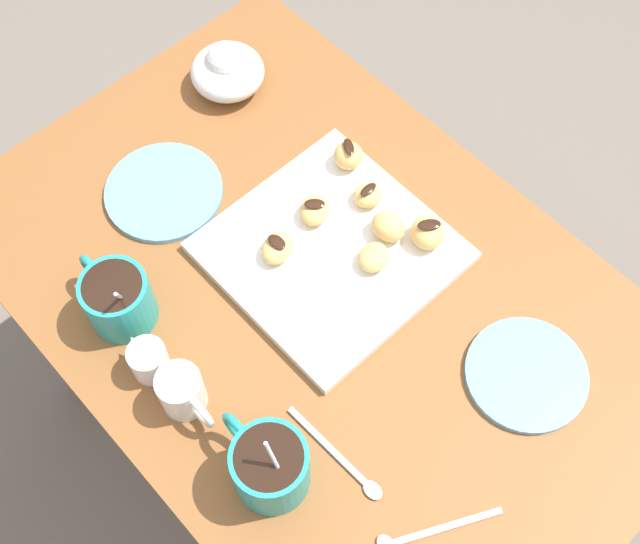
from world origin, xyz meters
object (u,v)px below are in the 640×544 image
(coffee_mug_teal_left, at_px, (269,466))
(coffee_mug_teal_right, at_px, (117,298))
(beignet_4, at_px, (368,195))
(beignet_5, at_px, (388,227))
(beignet_0, at_px, (427,233))
(beignet_2, at_px, (348,155))
(saucer_sky_left, at_px, (164,192))
(saucer_sky_right, at_px, (526,374))
(beignet_1, at_px, (277,248))
(ice_cream_bowl, at_px, (227,69))
(pastry_plate_square, at_px, (331,251))
(beignet_6, at_px, (374,257))
(dining_table, at_px, (318,333))
(chocolate_sauce_pitcher, at_px, (149,360))
(beignet_3, at_px, (315,210))
(cream_pitcher_white, at_px, (182,391))

(coffee_mug_teal_left, relative_size, coffee_mug_teal_right, 1.11)
(beignet_4, distance_m, beignet_5, 0.06)
(beignet_0, bearing_deg, beignet_2, -3.58)
(coffee_mug_teal_right, relative_size, saucer_sky_left, 0.75)
(coffee_mug_teal_right, relative_size, saucer_sky_right, 0.81)
(beignet_0, relative_size, beignet_1, 0.97)
(coffee_mug_teal_right, bearing_deg, ice_cream_bowl, -59.59)
(pastry_plate_square, xyz_separation_m, beignet_6, (-0.06, -0.03, 0.02))
(coffee_mug_teal_left, height_order, beignet_1, coffee_mug_teal_left)
(pastry_plate_square, distance_m, beignet_2, 0.16)
(dining_table, height_order, coffee_mug_teal_left, coffee_mug_teal_left)
(dining_table, bearing_deg, beignet_0, -106.90)
(pastry_plate_square, bearing_deg, saucer_sky_left, 24.48)
(coffee_mug_teal_left, distance_m, coffee_mug_teal_right, 0.31)
(chocolate_sauce_pitcher, bearing_deg, dining_table, -104.86)
(saucer_sky_left, height_order, beignet_3, beignet_3)
(beignet_1, relative_size, beignet_3, 1.07)
(pastry_plate_square, xyz_separation_m, coffee_mug_teal_right, (0.13, 0.28, 0.04))
(coffee_mug_teal_right, relative_size, beignet_2, 3.00)
(saucer_sky_right, bearing_deg, coffee_mug_teal_left, 69.18)
(coffee_mug_teal_left, relative_size, beignet_2, 3.34)
(coffee_mug_teal_left, xyz_separation_m, ice_cream_bowl, (0.53, -0.37, -0.01))
(dining_table, relative_size, beignet_2, 22.78)
(cream_pitcher_white, xyz_separation_m, saucer_sky_right, (-0.28, -0.36, -0.03))
(ice_cream_bowl, height_order, beignet_6, ice_cream_bowl)
(beignet_3, bearing_deg, coffee_mug_teal_left, 129.19)
(saucer_sky_right, bearing_deg, cream_pitcher_white, 51.70)
(saucer_sky_right, relative_size, beignet_3, 3.23)
(coffee_mug_teal_left, relative_size, beignet_3, 2.93)
(dining_table, relative_size, chocolate_sauce_pitcher, 11.10)
(beignet_5, bearing_deg, beignet_0, -143.36)
(coffee_mug_teal_left, relative_size, beignet_5, 2.88)
(coffee_mug_teal_right, distance_m, cream_pitcher_white, 0.16)
(saucer_sky_left, bearing_deg, coffee_mug_teal_left, 159.32)
(beignet_2, bearing_deg, pastry_plate_square, 126.95)
(coffee_mug_teal_right, height_order, beignet_1, coffee_mug_teal_right)
(dining_table, xyz_separation_m, beignet_1, (0.08, 0.01, 0.17))
(saucer_sky_right, bearing_deg, pastry_plate_square, 11.38)
(saucer_sky_right, relative_size, beignet_5, 3.18)
(beignet_6, bearing_deg, cream_pitcher_white, 85.68)
(pastry_plate_square, height_order, beignet_5, beignet_5)
(beignet_0, relative_size, beignet_2, 1.19)
(beignet_0, bearing_deg, cream_pitcher_white, 83.02)
(saucer_sky_left, relative_size, beignet_5, 3.43)
(beignet_3, distance_m, beignet_6, 0.11)
(chocolate_sauce_pitcher, bearing_deg, beignet_4, -91.33)
(beignet_4, bearing_deg, beignet_0, -171.86)
(beignet_4, bearing_deg, pastry_plate_square, 103.27)
(dining_table, relative_size, beignet_1, 18.65)
(cream_pitcher_white, bearing_deg, dining_table, -89.75)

